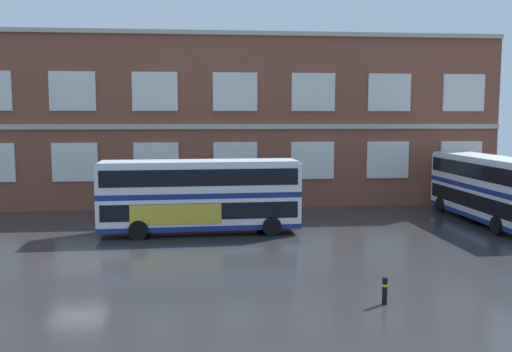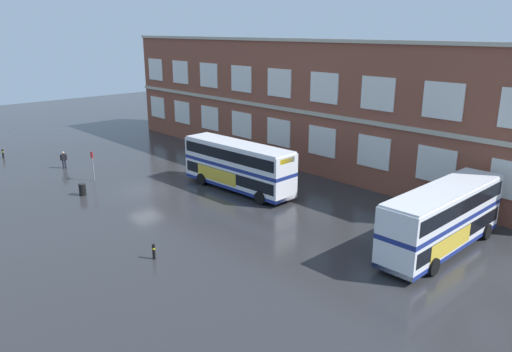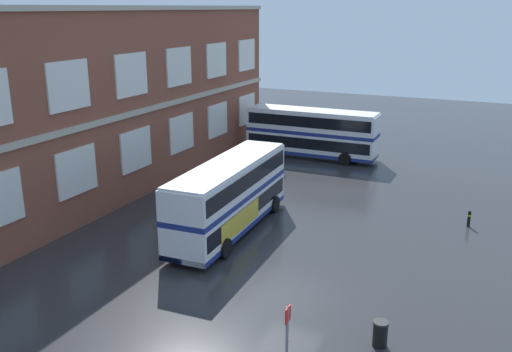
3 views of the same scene
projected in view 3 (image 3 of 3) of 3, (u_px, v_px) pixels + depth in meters
ground_plane at (250, 286)px, 25.75m from camera, size 120.00×120.00×0.00m
brick_terminal_building at (18, 119)px, 32.44m from camera, size 49.66×8.19×12.38m
double_decker_near at (229, 196)px, 31.39m from camera, size 11.10×3.23×4.07m
double_decker_middle at (312, 132)px, 47.14m from camera, size 2.93×11.02×4.07m
bus_stand_flag at (287, 335)px, 18.96m from camera, size 0.44×0.10×2.70m
station_litter_bin at (380, 334)px, 21.04m from camera, size 0.60×0.60×1.03m
safety_bollard_west at (469, 219)px, 32.55m from camera, size 0.19×0.19×0.95m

